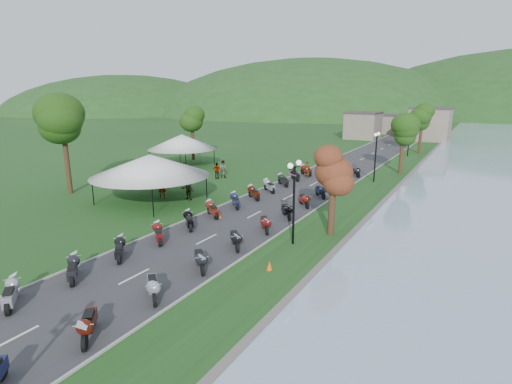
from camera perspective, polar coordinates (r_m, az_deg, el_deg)
The scene contains 13 objects.
road at distance 46.06m, azimuth 11.00°, elevation 2.56°, with size 7.00×120.00×0.02m, color #363639.
hills_backdrop at distance 203.57m, azimuth 26.03°, elevation 10.05°, with size 360.00×120.00×76.00m, color #285621, non-canonical shape.
far_building at distance 89.60m, azimuth 19.35°, elevation 9.07°, with size 18.00×16.00×5.00m, color gray.
moto_row_left at distance 28.39m, azimuth -7.80°, elevation -3.28°, with size 2.60×40.57×1.10m, color #331411, non-canonical shape.
moto_row_right at distance 27.86m, azimuth 2.88°, elevation -3.49°, with size 2.60×40.07×1.10m, color #331411, non-canonical shape.
vendor_tent_main at distance 34.40m, azimuth -14.77°, elevation 1.92°, with size 6.53×6.53×4.00m, color white, non-canonical shape.
vendor_tent_side at distance 50.34m, azimuth -10.48°, elevation 5.84°, with size 5.59×5.59×4.00m, color white, non-canonical shape.
tree_park_left at distance 39.40m, azimuth -25.76°, elevation 7.53°, with size 3.91×3.91×10.86m, color #265314, non-canonical shape.
tree_lakeside at distance 25.49m, azimuth 10.89°, elevation 0.63°, with size 2.26×2.26×6.27m, color #265314, non-canonical shape.
pedestrian_a at distance 35.70m, azimuth -13.19°, elevation -0.85°, with size 0.70×0.51×1.91m, color slate.
pedestrian_b at distance 43.51m, azimuth -4.74°, elevation 2.10°, with size 0.91×0.50×1.88m, color slate.
pedestrian_c at distance 42.90m, azimuth -12.48°, elevation 1.65°, with size 1.00×0.41×1.55m, color slate.
traffic_cone_near at distance 22.41m, azimuth -25.17°, elevation -10.21°, with size 0.29×0.29×0.45m, color #F2590C.
Camera 1 is at (14.31, -2.87, 8.89)m, focal length 28.00 mm.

